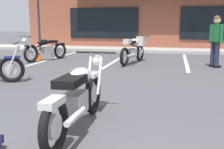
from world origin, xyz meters
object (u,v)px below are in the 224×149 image
at_px(traffic_cone, 38,54).
at_px(motorcycle_silver_naked, 46,49).
at_px(motorcycle_foreground_classic, 78,96).
at_px(motorcycle_green_cafe_racer, 134,49).
at_px(person_in_shorts_foreground, 216,38).

bearing_deg(traffic_cone, motorcycle_silver_naked, -9.76).
distance_m(motorcycle_foreground_classic, motorcycle_green_cafe_racer, 6.38).
bearing_deg(person_in_shorts_foreground, traffic_cone, 177.21).
bearing_deg(traffic_cone, person_in_shorts_foreground, -2.79).
relative_size(motorcycle_silver_naked, traffic_cone, 3.76).
height_order(motorcycle_foreground_classic, motorcycle_green_cafe_racer, same).
height_order(motorcycle_silver_naked, motorcycle_green_cafe_racer, same).
bearing_deg(traffic_cone, motorcycle_foreground_classic, -57.51).
relative_size(motorcycle_foreground_classic, person_in_shorts_foreground, 1.26).
xyz_separation_m(motorcycle_foreground_classic, person_in_shorts_foreground, (2.50, 6.02, 0.49)).
bearing_deg(motorcycle_green_cafe_racer, motorcycle_foreground_classic, -88.06).
bearing_deg(person_in_shorts_foreground, motorcycle_foreground_classic, -112.58).
bearing_deg(motorcycle_green_cafe_racer, person_in_shorts_foreground, -7.45).
bearing_deg(motorcycle_green_cafe_racer, motorcycle_silver_naked, -178.29).
bearing_deg(person_in_shorts_foreground, motorcycle_green_cafe_racer, 172.55).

